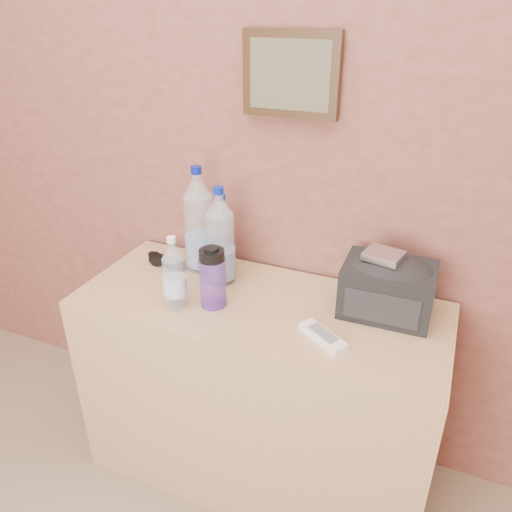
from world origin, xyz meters
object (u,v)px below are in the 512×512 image
Objects in this scene: sunglasses at (167,261)px; foil_packet at (384,255)px; dresser at (259,391)px; nalgene_bottle at (213,277)px; toiletry_bag at (388,286)px; pet_large_b at (223,240)px; pet_small at (174,277)px; pet_large_a at (199,225)px; pet_large_c at (220,241)px; ac_remote at (323,337)px.

foil_packet is at bearing 7.43° from sunglasses.
dresser is 0.67m from foil_packet.
toiletry_bag is (0.51, 0.17, -0.01)m from nalgene_bottle.
pet_large_b reaches higher than foil_packet.
dresser is at bearing -165.41° from toiletry_bag.
toiletry_bag is at bearing 12.78° from foil_packet.
pet_large_b reaches higher than toiletry_bag.
sunglasses is at bearing 128.51° from pet_small.
toiletry_bag is at bearing -2.72° from pet_large_a.
pet_large_a is 1.12× the size of pet_large_c.
pet_large_c is 0.55m from toiletry_bag.
pet_small reaches higher than sunglasses.
toiletry_bag is (0.38, 0.11, 0.46)m from dresser.
foil_packet is at bearing 20.31° from pet_small.
pet_large_b is at bearing -176.43° from ac_remote.
toiletry_bag reaches higher than sunglasses.
dresser is 0.54m from pet_small.
pet_large_b is 2.77× the size of foil_packet.
ac_remote is at bearing 1.07° from pet_small.
pet_large_b is 0.24m from sunglasses.
toiletry_bag is (0.78, 0.01, 0.07)m from sunglasses.
pet_small is 0.12m from nalgene_bottle.
nalgene_bottle is (0.06, -0.20, -0.03)m from pet_large_b.
dresser is at bearing -171.17° from ac_remote.
pet_large_b is at bearing 107.23° from nalgene_bottle.
pet_small is 1.52× the size of ac_remote.
foil_packet is (0.35, 0.10, 0.56)m from dresser.
pet_large_a is 0.64m from foil_packet.
pet_large_b reaches higher than ac_remote.
dresser is 4.02× the size of pet_large_b.
ac_remote reaches higher than dresser.
dresser is at bearing -26.15° from pet_large_a.
pet_large_a reaches higher than dresser.
toiletry_bag is (0.66, -0.03, -0.07)m from pet_large_a.
foil_packet is at bearing 1.85° from pet_large_c.
toiletry_bag is (0.57, -0.03, -0.04)m from pet_large_b.
dresser is 7.74× the size of sunglasses.
pet_large_b reaches higher than pet_small.
sunglasses is at bearing -160.47° from pet_large_a.
nalgene_bottle is 0.33m from sunglasses.
pet_large_b is 1.86× the size of ac_remote.
pet_large_c reaches higher than foil_packet.
ac_remote is at bearing -10.51° from sunglasses.
pet_large_a is 0.26m from nalgene_bottle.
nalgene_bottle is at bearing -162.61° from toiletry_bag.
toiletry_bag is (0.61, 0.22, -0.01)m from pet_small.
sunglasses is at bearing 177.14° from pet_large_c.
pet_small is 2.26× the size of foil_packet.
pet_large_a reaches higher than pet_small.
pet_large_a is at bearing 176.71° from foil_packet.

